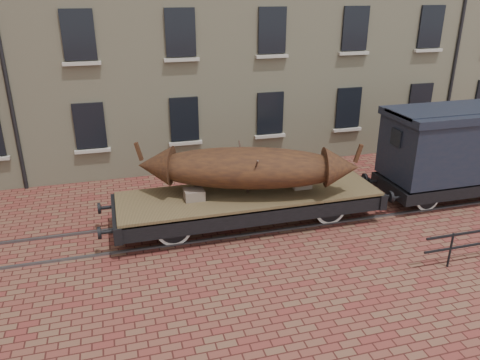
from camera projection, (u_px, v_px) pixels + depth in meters
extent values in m
plane|color=maroon|center=(290.00, 218.00, 15.07)|extent=(90.00, 90.00, 0.00)
cube|color=black|center=(90.00, 126.00, 17.15)|extent=(1.10, 0.12, 1.70)
cube|color=#B1AB9E|center=(93.00, 151.00, 17.45)|extent=(1.30, 0.18, 0.12)
cube|color=black|center=(184.00, 119.00, 18.03)|extent=(1.10, 0.12, 1.70)
cube|color=#B1AB9E|center=(186.00, 143.00, 18.33)|extent=(1.30, 0.18, 0.12)
cube|color=black|center=(270.00, 113.00, 18.91)|extent=(1.10, 0.12, 1.70)
cube|color=#B1AB9E|center=(270.00, 136.00, 19.21)|extent=(1.30, 0.18, 0.12)
cube|color=black|center=(348.00, 108.00, 19.79)|extent=(1.10, 0.12, 1.70)
cube|color=#B1AB9E|center=(347.00, 130.00, 20.09)|extent=(1.30, 0.18, 0.12)
cube|color=black|center=(420.00, 103.00, 20.67)|extent=(1.10, 0.12, 1.70)
cube|color=#B1AB9E|center=(417.00, 124.00, 20.97)|extent=(1.30, 0.18, 0.12)
cube|color=black|center=(78.00, 35.00, 15.94)|extent=(1.10, 0.12, 1.70)
cube|color=#B1AB9E|center=(82.00, 63.00, 16.25)|extent=(1.30, 0.18, 0.12)
cube|color=black|center=(180.00, 32.00, 16.82)|extent=(1.10, 0.12, 1.70)
cube|color=#B1AB9E|center=(182.00, 60.00, 17.12)|extent=(1.30, 0.18, 0.12)
cube|color=black|center=(272.00, 30.00, 17.70)|extent=(1.10, 0.12, 1.70)
cube|color=#B1AB9E|center=(272.00, 56.00, 18.00)|extent=(1.30, 0.18, 0.12)
cube|color=black|center=(355.00, 28.00, 18.58)|extent=(1.10, 0.12, 1.70)
cube|color=#B1AB9E|center=(354.00, 53.00, 18.88)|extent=(1.30, 0.18, 0.12)
cube|color=black|center=(431.00, 27.00, 19.46)|extent=(1.10, 0.12, 1.70)
cube|color=#B1AB9E|center=(428.00, 50.00, 19.76)|extent=(1.30, 0.18, 0.12)
cube|color=#59595E|center=(298.00, 227.00, 14.41)|extent=(30.00, 0.08, 0.06)
cube|color=#59595E|center=(282.00, 208.00, 15.70)|extent=(30.00, 0.08, 0.06)
cylinder|color=black|center=(450.00, 250.00, 12.24)|extent=(0.06, 0.06, 1.00)
cube|color=brown|center=(249.00, 195.00, 14.34)|extent=(7.96, 2.33, 0.13)
cube|color=black|center=(260.00, 217.00, 13.47)|extent=(7.96, 0.17, 0.48)
cube|color=black|center=(239.00, 189.00, 15.40)|extent=(7.96, 0.17, 0.48)
cube|color=black|center=(117.00, 218.00, 13.44)|extent=(0.23, 2.44, 0.48)
cylinder|color=black|center=(106.00, 232.00, 12.65)|extent=(0.37, 0.11, 0.11)
cylinder|color=black|center=(99.00, 233.00, 12.61)|extent=(0.08, 0.34, 0.34)
cylinder|color=black|center=(105.00, 208.00, 14.07)|extent=(0.37, 0.11, 0.11)
cylinder|color=black|center=(99.00, 208.00, 14.03)|extent=(0.08, 0.34, 0.34)
cube|color=black|center=(364.00, 188.00, 15.44)|extent=(0.23, 2.44, 0.48)
cylinder|color=black|center=(385.00, 197.00, 14.80)|extent=(0.37, 0.11, 0.11)
cylinder|color=black|center=(390.00, 196.00, 14.85)|extent=(0.08, 0.34, 0.34)
cylinder|color=black|center=(360.00, 179.00, 16.22)|extent=(0.37, 0.11, 0.11)
cylinder|color=black|center=(365.00, 178.00, 16.27)|extent=(0.08, 0.34, 0.34)
cylinder|color=black|center=(170.00, 219.00, 13.91)|extent=(0.11, 2.02, 0.11)
cylinder|color=white|center=(174.00, 230.00, 13.27)|extent=(1.02, 0.07, 1.02)
cylinder|color=black|center=(174.00, 230.00, 13.27)|extent=(0.84, 0.11, 0.84)
cube|color=black|center=(174.00, 224.00, 13.06)|extent=(0.96, 0.08, 0.11)
cylinder|color=white|center=(167.00, 208.00, 14.56)|extent=(1.02, 0.07, 1.02)
cylinder|color=black|center=(167.00, 208.00, 14.56)|extent=(0.84, 0.11, 0.84)
cube|color=black|center=(166.00, 199.00, 14.57)|extent=(0.96, 0.08, 0.11)
cylinder|color=black|center=(321.00, 200.00, 15.14)|extent=(0.11, 2.02, 0.11)
cylinder|color=white|center=(331.00, 209.00, 14.50)|extent=(1.02, 0.07, 1.02)
cylinder|color=black|center=(331.00, 209.00, 14.50)|extent=(0.84, 0.11, 0.84)
cube|color=black|center=(333.00, 204.00, 14.29)|extent=(0.96, 0.08, 0.11)
cylinder|color=white|center=(312.00, 191.00, 15.78)|extent=(1.02, 0.07, 1.02)
cylinder|color=black|center=(312.00, 191.00, 15.78)|extent=(0.84, 0.11, 0.84)
cube|color=black|center=(311.00, 183.00, 15.80)|extent=(0.96, 0.08, 0.11)
cube|color=black|center=(249.00, 207.00, 14.50)|extent=(4.24, 0.06, 0.06)
cube|color=brown|center=(194.00, 194.00, 13.84)|extent=(0.58, 0.53, 0.30)
cube|color=brown|center=(301.00, 182.00, 14.69)|extent=(0.58, 0.53, 0.30)
ellipsoid|color=#4B2A14|center=(248.00, 168.00, 14.00)|extent=(6.17, 3.50, 1.18)
cone|color=#4B2A14|center=(155.00, 165.00, 14.05)|extent=(1.30, 1.37, 1.12)
cube|color=#4B2A14|center=(139.00, 151.00, 13.90)|extent=(0.26, 0.19, 0.57)
cone|color=#4B2A14|center=(342.00, 167.00, 13.91)|extent=(1.30, 1.37, 1.12)
cube|color=#4B2A14|center=(358.00, 153.00, 13.73)|extent=(0.26, 0.19, 0.57)
cylinder|color=#413128|center=(252.00, 178.00, 13.62)|extent=(0.05, 1.01, 1.41)
cylinder|color=#413128|center=(243.00, 167.00, 14.47)|extent=(0.05, 1.01, 1.41)
cube|color=black|center=(478.00, 191.00, 15.53)|extent=(5.36, 0.14, 0.40)
cube|color=black|center=(439.00, 171.00, 17.28)|extent=(5.36, 0.14, 0.40)
cube|color=black|center=(390.00, 188.00, 15.73)|extent=(0.20, 2.14, 0.40)
cylinder|color=black|center=(392.00, 198.00, 15.00)|extent=(0.07, 0.29, 0.29)
cylinder|color=black|center=(369.00, 182.00, 16.27)|extent=(0.07, 0.29, 0.29)
cylinder|color=black|center=(415.00, 191.00, 16.06)|extent=(0.09, 1.70, 0.09)
cylinder|color=white|center=(428.00, 199.00, 15.41)|extent=(0.86, 0.06, 0.86)
cylinder|color=black|center=(428.00, 199.00, 15.41)|extent=(0.70, 0.09, 0.70)
cylinder|color=white|center=(403.00, 183.00, 16.70)|extent=(0.86, 0.06, 0.86)
cylinder|color=black|center=(403.00, 183.00, 16.70)|extent=(0.70, 0.09, 0.70)
cube|color=black|center=(464.00, 145.00, 15.92)|extent=(5.36, 2.14, 2.05)
cube|color=black|center=(470.00, 112.00, 15.48)|extent=(5.52, 2.27, 0.25)
cube|color=black|center=(471.00, 109.00, 15.45)|extent=(5.52, 1.52, 0.11)
cube|color=black|center=(396.00, 138.00, 15.06)|extent=(0.07, 0.54, 0.54)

